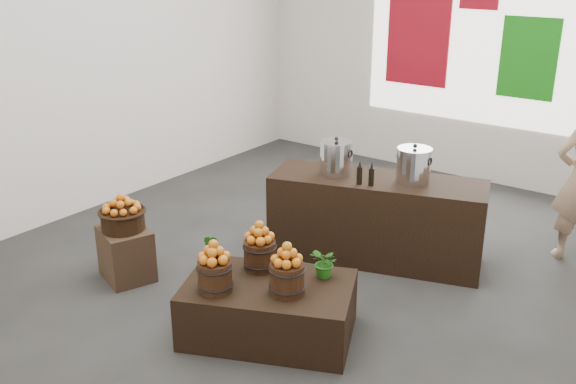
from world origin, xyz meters
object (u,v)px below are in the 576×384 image
Objects in this scene: crate at (126,253)px; counter at (376,219)px; stock_pot_left at (336,159)px; stock_pot_center at (414,167)px; display_table at (269,309)px; wicker_basket at (123,220)px.

counter is (1.70, 1.78, 0.18)m from crate.
stock_pot_left is at bearing 51.88° from crate.
display_table is at bearing -99.94° from stock_pot_center.
stock_pot_center is at bearing 0.00° from counter.
crate is 0.34m from wicker_basket.
counter is (1.70, 1.78, -0.17)m from wicker_basket.
wicker_basket is at bearing 157.13° from display_table.
crate is at bearing 157.13° from display_table.
display_table is 4.12× the size of stock_pot_center.
wicker_basket is 1.73m from display_table.
stock_pot_center is at bearing 42.96° from crate.
crate is 0.38× the size of display_table.
counter reaches higher than display_table.
crate is 2.86m from stock_pot_center.
display_table is (1.69, 0.04, -0.02)m from crate.
stock_pot_center is (0.32, 1.84, 0.79)m from display_table.
crate is 2.23m from stock_pot_left.
wicker_basket is 0.30× the size of display_table.
wicker_basket is 1.24× the size of stock_pot_center.
display_table is 4.12× the size of stock_pot_left.
wicker_basket is (0.00, 0.00, 0.34)m from crate.
stock_pot_center is (2.02, 1.88, 0.43)m from wicker_basket.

